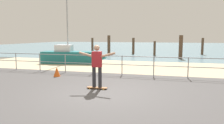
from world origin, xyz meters
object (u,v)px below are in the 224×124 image
Objects in this scene: sailboat at (74,56)px; skateboard at (97,88)px; traffic_cone at (57,72)px; skateboarder at (97,64)px.

sailboat is 6.69× the size of skateboard.
skateboard is 3.41m from traffic_cone.
traffic_cone is at bearing 146.05° from skateboarder.
traffic_cone is (-2.83, 1.90, -0.77)m from skateboarder.
skateboard is 1.61× the size of traffic_cone.
traffic_cone is at bearing -74.06° from sailboat.
skateboard is 0.95m from skateboarder.
skateboarder reaches higher than traffic_cone.
traffic_cone reaches higher than skateboard.
skateboarder is at bearing -45.00° from skateboard.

